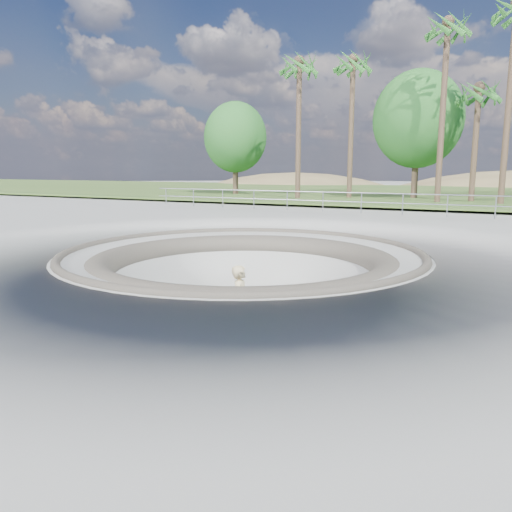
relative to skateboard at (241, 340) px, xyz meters
The scene contains 13 objects.
ground 2.90m from the skateboard, 117.66° to the left, with size 180.00×180.00×0.00m, color gray.
skate_bowl 2.25m from the skateboard, 117.66° to the left, with size 14.00×14.00×4.10m.
grass_strip 36.07m from the skateboard, 91.67° to the left, with size 180.00×36.00×0.12m.
distant_hills 59.46m from the skateboard, 87.36° to the left, with size 103.20×45.00×28.60m.
safety_railing 14.26m from the skateboard, 94.28° to the left, with size 25.00×0.06×1.03m.
skateboard is the anchor object (origin of this frame).
skater 0.95m from the skateboard, 104.04° to the left, with size 0.68×0.45×1.87m, color #D4BF89.
palm_a 26.17m from the skateboard, 109.68° to the left, with size 2.60×2.60×10.15m.
palm_b 27.83m from the skateboard, 101.48° to the left, with size 2.60×2.60×10.45m.
palm_c 25.91m from the skateboard, 86.78° to the left, with size 2.60×2.60×11.56m.
palm_d 26.36m from the skateboard, 82.81° to the left, with size 2.60×2.60×7.94m.
bushy_tree_left 30.75m from the skateboard, 120.19° to the left, with size 5.23×4.76×7.55m.
bushy_tree_mid 27.91m from the skateboard, 91.85° to the left, with size 6.22×5.65×8.97m.
Camera 1 is at (6.84, -12.26, 2.35)m, focal length 35.00 mm.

